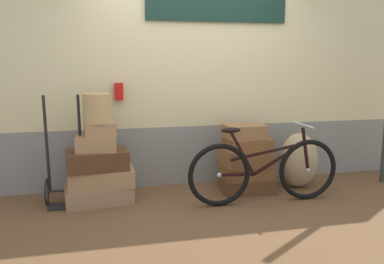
{
  "coord_description": "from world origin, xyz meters",
  "views": [
    {
      "loc": [
        -1.14,
        -4.12,
        1.55
      ],
      "look_at": [
        -0.12,
        0.19,
        0.77
      ],
      "focal_mm": 37.56,
      "sensor_mm": 36.0,
      "label": 1
    }
  ],
  "objects_px": {
    "suitcase_4": "(100,129)",
    "bicycle": "(264,171)",
    "suitcase_9": "(244,131)",
    "suitcase_0": "(99,194)",
    "suitcase_5": "(246,184)",
    "burlap_sack": "(298,160)",
    "suitcase_7": "(246,157)",
    "wicker_basket": "(97,108)",
    "suitcase_3": "(96,144)",
    "suitcase_8": "(247,143)",
    "suitcase_2": "(97,160)",
    "luggage_trolley": "(66,180)",
    "suitcase_6": "(247,171)",
    "suitcase_1": "(101,177)"
  },
  "relations": [
    {
      "from": "suitcase_3",
      "to": "suitcase_8",
      "type": "bearing_deg",
      "value": 3.63
    },
    {
      "from": "suitcase_7",
      "to": "wicker_basket",
      "type": "relative_size",
      "value": 1.8
    },
    {
      "from": "suitcase_6",
      "to": "suitcase_8",
      "type": "height_order",
      "value": "suitcase_8"
    },
    {
      "from": "wicker_basket",
      "to": "suitcase_3",
      "type": "bearing_deg",
      "value": -132.54
    },
    {
      "from": "suitcase_0",
      "to": "suitcase_4",
      "type": "bearing_deg",
      "value": -43.95
    },
    {
      "from": "suitcase_3",
      "to": "suitcase_6",
      "type": "height_order",
      "value": "suitcase_3"
    },
    {
      "from": "suitcase_4",
      "to": "bicycle",
      "type": "relative_size",
      "value": 0.19
    },
    {
      "from": "suitcase_1",
      "to": "suitcase_2",
      "type": "distance_m",
      "value": 0.2
    },
    {
      "from": "suitcase_4",
      "to": "suitcase_3",
      "type": "bearing_deg",
      "value": -177.15
    },
    {
      "from": "wicker_basket",
      "to": "luggage_trolley",
      "type": "relative_size",
      "value": 0.26
    },
    {
      "from": "suitcase_7",
      "to": "luggage_trolley",
      "type": "relative_size",
      "value": 0.47
    },
    {
      "from": "suitcase_0",
      "to": "luggage_trolley",
      "type": "relative_size",
      "value": 0.6
    },
    {
      "from": "luggage_trolley",
      "to": "suitcase_1",
      "type": "bearing_deg",
      "value": -1.02
    },
    {
      "from": "suitcase_8",
      "to": "suitcase_9",
      "type": "bearing_deg",
      "value": 160.56
    },
    {
      "from": "suitcase_1",
      "to": "suitcase_0",
      "type": "bearing_deg",
      "value": -158.78
    },
    {
      "from": "suitcase_5",
      "to": "suitcase_6",
      "type": "distance_m",
      "value": 0.16
    },
    {
      "from": "suitcase_0",
      "to": "suitcase_6",
      "type": "height_order",
      "value": "suitcase_6"
    },
    {
      "from": "suitcase_6",
      "to": "suitcase_8",
      "type": "distance_m",
      "value": 0.35
    },
    {
      "from": "suitcase_7",
      "to": "suitcase_5",
      "type": "bearing_deg",
      "value": 37.35
    },
    {
      "from": "suitcase_8",
      "to": "bicycle",
      "type": "height_order",
      "value": "bicycle"
    },
    {
      "from": "suitcase_5",
      "to": "burlap_sack",
      "type": "distance_m",
      "value": 0.74
    },
    {
      "from": "suitcase_5",
      "to": "suitcase_9",
      "type": "relative_size",
      "value": 1.29
    },
    {
      "from": "burlap_sack",
      "to": "suitcase_7",
      "type": "bearing_deg",
      "value": -177.58
    },
    {
      "from": "suitcase_3",
      "to": "suitcase_4",
      "type": "height_order",
      "value": "suitcase_4"
    },
    {
      "from": "wicker_basket",
      "to": "bicycle",
      "type": "height_order",
      "value": "wicker_basket"
    },
    {
      "from": "suitcase_8",
      "to": "suitcase_9",
      "type": "height_order",
      "value": "suitcase_9"
    },
    {
      "from": "suitcase_2",
      "to": "suitcase_8",
      "type": "bearing_deg",
      "value": -4.78
    },
    {
      "from": "suitcase_2",
      "to": "luggage_trolley",
      "type": "height_order",
      "value": "luggage_trolley"
    },
    {
      "from": "suitcase_5",
      "to": "suitcase_9",
      "type": "distance_m",
      "value": 0.65
    },
    {
      "from": "luggage_trolley",
      "to": "suitcase_0",
      "type": "bearing_deg",
      "value": -3.6
    },
    {
      "from": "suitcase_2",
      "to": "suitcase_0",
      "type": "bearing_deg",
      "value": 77.88
    },
    {
      "from": "suitcase_5",
      "to": "suitcase_8",
      "type": "xyz_separation_m",
      "value": [
        0.01,
        0.01,
        0.51
      ]
    },
    {
      "from": "suitcase_9",
      "to": "wicker_basket",
      "type": "xyz_separation_m",
      "value": [
        -1.69,
        -0.03,
        0.32
      ]
    },
    {
      "from": "suitcase_3",
      "to": "suitcase_4",
      "type": "distance_m",
      "value": 0.16
    },
    {
      "from": "suitcase_0",
      "to": "suitcase_1",
      "type": "distance_m",
      "value": 0.2
    },
    {
      "from": "suitcase_7",
      "to": "wicker_basket",
      "type": "bearing_deg",
      "value": 174.25
    },
    {
      "from": "wicker_basket",
      "to": "burlap_sack",
      "type": "distance_m",
      "value": 2.52
    },
    {
      "from": "suitcase_2",
      "to": "burlap_sack",
      "type": "distance_m",
      "value": 2.44
    },
    {
      "from": "suitcase_5",
      "to": "suitcase_9",
      "type": "height_order",
      "value": "suitcase_9"
    },
    {
      "from": "suitcase_4",
      "to": "suitcase_9",
      "type": "relative_size",
      "value": 0.71
    },
    {
      "from": "suitcase_0",
      "to": "suitcase_9",
      "type": "bearing_deg",
      "value": -6.0
    },
    {
      "from": "suitcase_3",
      "to": "suitcase_8",
      "type": "height_order",
      "value": "suitcase_3"
    },
    {
      "from": "suitcase_2",
      "to": "suitcase_6",
      "type": "distance_m",
      "value": 1.77
    },
    {
      "from": "bicycle",
      "to": "suitcase_9",
      "type": "bearing_deg",
      "value": 99.54
    },
    {
      "from": "suitcase_5",
      "to": "suitcase_7",
      "type": "bearing_deg",
      "value": -134.06
    },
    {
      "from": "suitcase_4",
      "to": "suitcase_5",
      "type": "bearing_deg",
      "value": -4.79
    },
    {
      "from": "suitcase_0",
      "to": "suitcase_5",
      "type": "relative_size",
      "value": 1.2
    },
    {
      "from": "suitcase_0",
      "to": "burlap_sack",
      "type": "xyz_separation_m",
      "value": [
        2.44,
        0.01,
        0.25
      ]
    },
    {
      "from": "suitcase_5",
      "to": "luggage_trolley",
      "type": "bearing_deg",
      "value": -177.62
    },
    {
      "from": "wicker_basket",
      "to": "luggage_trolley",
      "type": "distance_m",
      "value": 0.87
    }
  ]
}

